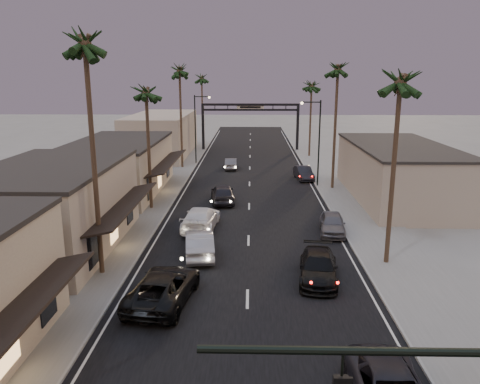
{
  "coord_description": "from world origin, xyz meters",
  "views": [
    {
      "loc": [
        0.14,
        -3.41,
        11.34
      ],
      "look_at": [
        -0.7,
        32.25,
        2.5
      ],
      "focal_mm": 35.0,
      "sensor_mm": 36.0,
      "label": 1
    }
  ],
  "objects_px": {
    "palm_far": "(202,76)",
    "palm_rc": "(312,83)",
    "palm_ld": "(179,67)",
    "curbside_black": "(318,267)",
    "palm_lc": "(146,87)",
    "palm_lb": "(84,36)",
    "oncoming_silver": "(200,243)",
    "palm_ra": "(401,74)",
    "oncoming_pickup": "(163,287)",
    "streetlight_right": "(317,136)",
    "streetlight_left": "(197,124)",
    "palm_rb": "(338,65)",
    "arch": "(250,115)"
  },
  "relations": [
    {
      "from": "palm_far",
      "to": "palm_rc",
      "type": "bearing_deg",
      "value": -39.64
    },
    {
      "from": "palm_rc",
      "to": "palm_far",
      "type": "xyz_separation_m",
      "value": [
        -16.9,
        14.0,
        0.97
      ]
    },
    {
      "from": "palm_ld",
      "to": "curbside_black",
      "type": "relative_size",
      "value": 2.73
    },
    {
      "from": "palm_lc",
      "to": "curbside_black",
      "type": "distance_m",
      "value": 21.52
    },
    {
      "from": "palm_lb",
      "to": "palm_far",
      "type": "distance_m",
      "value": 56.03
    },
    {
      "from": "palm_lc",
      "to": "oncoming_silver",
      "type": "distance_m",
      "value": 15.56
    },
    {
      "from": "palm_ra",
      "to": "oncoming_pickup",
      "type": "relative_size",
      "value": 2.21
    },
    {
      "from": "oncoming_pickup",
      "to": "oncoming_silver",
      "type": "distance_m",
      "value": 6.6
    },
    {
      "from": "palm_lb",
      "to": "palm_far",
      "type": "height_order",
      "value": "palm_lb"
    },
    {
      "from": "palm_lc",
      "to": "palm_rc",
      "type": "height_order",
      "value": "same"
    },
    {
      "from": "oncoming_pickup",
      "to": "palm_ra",
      "type": "bearing_deg",
      "value": -149.23
    },
    {
      "from": "oncoming_pickup",
      "to": "streetlight_right",
      "type": "bearing_deg",
      "value": -105.08
    },
    {
      "from": "streetlight_left",
      "to": "oncoming_silver",
      "type": "bearing_deg",
      "value": -83.48
    },
    {
      "from": "palm_lc",
      "to": "palm_far",
      "type": "relative_size",
      "value": 0.92
    },
    {
      "from": "curbside_black",
      "to": "oncoming_pickup",
      "type": "bearing_deg",
      "value": -153.52
    },
    {
      "from": "streetlight_right",
      "to": "streetlight_left",
      "type": "relative_size",
      "value": 1.0
    },
    {
      "from": "palm_ld",
      "to": "palm_far",
      "type": "xyz_separation_m",
      "value": [
        0.3,
        23.0,
        -0.97
      ]
    },
    {
      "from": "palm_ra",
      "to": "oncoming_pickup",
      "type": "height_order",
      "value": "palm_ra"
    },
    {
      "from": "oncoming_pickup",
      "to": "oncoming_silver",
      "type": "bearing_deg",
      "value": -92.15
    },
    {
      "from": "streetlight_right",
      "to": "palm_rb",
      "type": "xyz_separation_m",
      "value": [
        1.68,
        -1.0,
        7.09
      ]
    },
    {
      "from": "arch",
      "to": "palm_ld",
      "type": "xyz_separation_m",
      "value": [
        -8.6,
        -15.0,
        6.88
      ]
    },
    {
      "from": "palm_lc",
      "to": "palm_far",
      "type": "distance_m",
      "value": 42.01
    },
    {
      "from": "palm_rb",
      "to": "palm_far",
      "type": "height_order",
      "value": "palm_rb"
    },
    {
      "from": "palm_lb",
      "to": "palm_ld",
      "type": "xyz_separation_m",
      "value": [
        0.0,
        33.0,
        -0.97
      ]
    },
    {
      "from": "palm_lb",
      "to": "streetlight_left",
      "type": "bearing_deg",
      "value": 87.33
    },
    {
      "from": "streetlight_right",
      "to": "palm_ld",
      "type": "distance_m",
      "value": 19.78
    },
    {
      "from": "streetlight_left",
      "to": "palm_lb",
      "type": "relative_size",
      "value": 0.59
    },
    {
      "from": "palm_lb",
      "to": "palm_lc",
      "type": "bearing_deg",
      "value": 90.0
    },
    {
      "from": "streetlight_right",
      "to": "oncoming_silver",
      "type": "bearing_deg",
      "value": -116.81
    },
    {
      "from": "palm_ld",
      "to": "palm_ra",
      "type": "relative_size",
      "value": 1.08
    },
    {
      "from": "streetlight_right",
      "to": "palm_rc",
      "type": "distance_m",
      "value": 19.75
    },
    {
      "from": "oncoming_pickup",
      "to": "curbside_black",
      "type": "relative_size",
      "value": 1.15
    },
    {
      "from": "palm_ld",
      "to": "palm_far",
      "type": "height_order",
      "value": "palm_ld"
    },
    {
      "from": "palm_lc",
      "to": "oncoming_pickup",
      "type": "relative_size",
      "value": 2.04
    },
    {
      "from": "palm_rb",
      "to": "oncoming_silver",
      "type": "height_order",
      "value": "palm_rb"
    },
    {
      "from": "palm_far",
      "to": "curbside_black",
      "type": "xyz_separation_m",
      "value": [
        12.32,
        -56.47,
        -10.69
      ]
    },
    {
      "from": "streetlight_left",
      "to": "palm_rb",
      "type": "distance_m",
      "value": 22.07
    },
    {
      "from": "palm_lc",
      "to": "curbside_black",
      "type": "bearing_deg",
      "value": -48.9
    },
    {
      "from": "arch",
      "to": "palm_lb",
      "type": "bearing_deg",
      "value": -100.16
    },
    {
      "from": "palm_rc",
      "to": "oncoming_pickup",
      "type": "height_order",
      "value": "palm_rc"
    },
    {
      "from": "arch",
      "to": "palm_rb",
      "type": "height_order",
      "value": "palm_rb"
    },
    {
      "from": "palm_ra",
      "to": "oncoming_silver",
      "type": "bearing_deg",
      "value": 174.82
    },
    {
      "from": "palm_ra",
      "to": "oncoming_silver",
      "type": "height_order",
      "value": "palm_ra"
    },
    {
      "from": "streetlight_right",
      "to": "streetlight_left",
      "type": "distance_m",
      "value": 18.99
    },
    {
      "from": "palm_lc",
      "to": "palm_rb",
      "type": "bearing_deg",
      "value": 24.94
    },
    {
      "from": "streetlight_right",
      "to": "curbside_black",
      "type": "height_order",
      "value": "streetlight_right"
    },
    {
      "from": "palm_rc",
      "to": "palm_ra",
      "type": "bearing_deg",
      "value": -90.0
    },
    {
      "from": "palm_rb",
      "to": "oncoming_pickup",
      "type": "height_order",
      "value": "palm_rb"
    },
    {
      "from": "arch",
      "to": "curbside_black",
      "type": "distance_m",
      "value": 48.87
    },
    {
      "from": "streetlight_right",
      "to": "palm_far",
      "type": "height_order",
      "value": "palm_far"
    }
  ]
}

